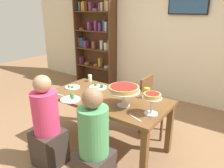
{
  "coord_description": "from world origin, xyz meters",
  "views": [
    {
      "loc": [
        1.53,
        -2.04,
        1.81
      ],
      "look_at": [
        0.0,
        0.1,
        0.89
      ],
      "focal_mm": 33.89,
      "sensor_mm": 36.0,
      "label": 1
    }
  ],
  "objects": [
    {
      "name": "television",
      "position": [
        0.27,
        2.11,
        1.93
      ],
      "size": [
        0.73,
        0.05,
        0.4
      ],
      "color": "black"
    },
    {
      "name": "beer_glass_amber_tall",
      "position": [
        0.43,
        0.27,
        0.81
      ],
      "size": [
        0.07,
        0.07,
        0.14
      ],
      "primitive_type": "cylinder",
      "color": "gold",
      "rests_on": "dining_table"
    },
    {
      "name": "bookshelf",
      "position": [
        -1.86,
        2.01,
        1.16
      ],
      "size": [
        1.1,
        0.3,
        2.21
      ],
      "color": "#4C2D19",
      "rests_on": "ground_plane"
    },
    {
      "name": "diner_near_right",
      "position": [
        0.34,
        -0.69,
        0.49
      ],
      "size": [
        0.34,
        0.34,
        1.15
      ],
      "rotation": [
        0.0,
        0.0,
        1.57
      ],
      "color": "#382D28",
      "rests_on": "ground_plane"
    },
    {
      "name": "cutlery_fork_near",
      "position": [
        0.57,
        -0.29,
        0.74
      ],
      "size": [
        0.17,
        0.08,
        0.0
      ],
      "primitive_type": "cube",
      "rotation": [
        0.0,
        0.0,
        -0.36
      ],
      "color": "silver",
      "rests_on": "dining_table"
    },
    {
      "name": "salad_plate_spare",
      "position": [
        -0.31,
        0.2,
        0.75
      ],
      "size": [
        0.26,
        0.26,
        0.07
      ],
      "color": "white",
      "rests_on": "dining_table"
    },
    {
      "name": "cutlery_knife_far",
      "position": [
        0.03,
        -0.24,
        0.74
      ],
      "size": [
        0.18,
        0.05,
        0.0
      ],
      "primitive_type": "cube",
      "rotation": [
        0.0,
        0.0,
        -0.2
      ],
      "color": "silver",
      "rests_on": "dining_table"
    },
    {
      "name": "salad_plate_far_diner",
      "position": [
        -0.32,
        -0.34,
        0.75
      ],
      "size": [
        0.25,
        0.25,
        0.07
      ],
      "color": "white",
      "rests_on": "dining_table"
    },
    {
      "name": "water_glass_clear_near",
      "position": [
        -0.61,
        0.35,
        0.79
      ],
      "size": [
        0.06,
        0.06,
        0.11
      ],
      "primitive_type": "cylinder",
      "color": "white",
      "rests_on": "dining_table"
    },
    {
      "name": "ground_plane",
      "position": [
        0.0,
        0.0,
        0.0
      ],
      "size": [
        12.0,
        12.0,
        0.0
      ],
      "primitive_type": "plane",
      "color": "#846042"
    },
    {
      "name": "rear_partition",
      "position": [
        0.0,
        2.2,
        1.4
      ],
      "size": [
        8.0,
        0.12,
        2.8
      ],
      "primitive_type": "cube",
      "color": "beige",
      "rests_on": "ground_plane"
    },
    {
      "name": "cutlery_knife_near",
      "position": [
        -0.01,
        0.31,
        0.74
      ],
      "size": [
        0.18,
        0.04,
        0.0
      ],
      "primitive_type": "cube",
      "rotation": [
        0.0,
        0.0,
        3.0
      ],
      "color": "silver",
      "rests_on": "dining_table"
    },
    {
      "name": "diner_near_left",
      "position": [
        -0.36,
        -0.71,
        0.49
      ],
      "size": [
        0.34,
        0.34,
        1.15
      ],
      "rotation": [
        0.0,
        0.0,
        1.57
      ],
      "color": "#382D28",
      "rests_on": "ground_plane"
    },
    {
      "name": "chair_far_right",
      "position": [
        0.32,
        0.71,
        0.49
      ],
      "size": [
        0.4,
        0.4,
        0.87
      ],
      "rotation": [
        0.0,
        0.0,
        -1.57
      ],
      "color": "brown",
      "rests_on": "ground_plane"
    },
    {
      "name": "personal_pizza_stand",
      "position": [
        0.67,
        -0.11,
        0.92
      ],
      "size": [
        0.21,
        0.21,
        0.24
      ],
      "color": "silver",
      "rests_on": "dining_table"
    },
    {
      "name": "cutlery_spare_fork",
      "position": [
        0.25,
        0.25,
        0.74
      ],
      "size": [
        0.18,
        0.06,
        0.0
      ],
      "primitive_type": "cube",
      "rotation": [
        0.0,
        0.0,
        2.87
      ],
      "color": "silver",
      "rests_on": "dining_table"
    },
    {
      "name": "dining_table",
      "position": [
        0.0,
        0.0,
        0.64
      ],
      "size": [
        1.59,
        0.83,
        0.74
      ],
      "color": "brown",
      "rests_on": "ground_plane"
    },
    {
      "name": "deep_dish_pizza_stand",
      "position": [
        0.31,
        -0.1,
        0.95
      ],
      "size": [
        0.38,
        0.38,
        0.25
      ],
      "color": "silver",
      "rests_on": "dining_table"
    },
    {
      "name": "salad_plate_near_diner",
      "position": [
        -0.62,
        -0.03,
        0.75
      ],
      "size": [
        0.21,
        0.21,
        0.05
      ],
      "color": "white",
      "rests_on": "dining_table"
    },
    {
      "name": "cutlery_fork_far",
      "position": [
        -0.59,
        -0.32,
        0.74
      ],
      "size": [
        0.18,
        0.03,
        0.0
      ],
      "primitive_type": "cube",
      "rotation": [
        0.0,
        0.0,
        0.09
      ],
      "color": "silver",
      "rests_on": "dining_table"
    }
  ]
}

